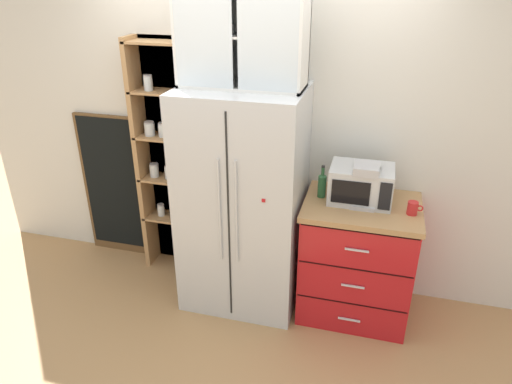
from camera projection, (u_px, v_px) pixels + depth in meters
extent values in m
plane|color=tan|center=(244.00, 292.00, 3.88)|extent=(10.74, 10.74, 0.00)
cube|color=silver|center=(257.00, 132.00, 3.67)|extent=(5.03, 0.10, 2.55)
cube|color=silver|center=(243.00, 201.00, 3.50)|extent=(0.88, 0.70, 1.72)
cube|color=black|center=(229.00, 223.00, 3.20)|extent=(0.01, 0.01, 1.58)
cylinder|color=silver|center=(220.00, 212.00, 3.17)|extent=(0.02, 0.02, 0.77)
cylinder|color=silver|center=(236.00, 214.00, 3.14)|extent=(0.02, 0.02, 0.77)
cube|color=red|center=(264.00, 201.00, 3.05)|extent=(0.02, 0.01, 0.02)
cube|color=brown|center=(173.00, 157.00, 3.94)|extent=(0.54, 0.04, 2.00)
cube|color=tan|center=(142.00, 160.00, 3.88)|extent=(0.04, 0.21, 2.00)
cube|color=tan|center=(193.00, 165.00, 3.77)|extent=(0.04, 0.21, 2.00)
cube|color=tan|center=(172.00, 217.00, 4.05)|extent=(0.48, 0.21, 0.02)
cylinder|color=silver|center=(161.00, 210.00, 4.05)|extent=(0.06, 0.06, 0.10)
cylinder|color=#E0C67F|center=(161.00, 212.00, 4.06)|extent=(0.05, 0.05, 0.07)
cylinder|color=#B2B2B7|center=(161.00, 205.00, 4.03)|extent=(0.06, 0.06, 0.01)
cylinder|color=silver|center=(181.00, 212.00, 4.00)|extent=(0.08, 0.08, 0.11)
cylinder|color=beige|center=(181.00, 214.00, 4.01)|extent=(0.07, 0.07, 0.07)
cylinder|color=#B2B2B7|center=(181.00, 206.00, 3.98)|extent=(0.08, 0.08, 0.01)
cube|color=tan|center=(169.00, 179.00, 3.89)|extent=(0.48, 0.21, 0.02)
cylinder|color=silver|center=(154.00, 171.00, 3.90)|extent=(0.08, 0.08, 0.10)
cylinder|color=#CCB78C|center=(154.00, 172.00, 3.90)|extent=(0.07, 0.07, 0.07)
cylinder|color=#B2B2B7|center=(154.00, 164.00, 3.87)|extent=(0.07, 0.07, 0.01)
cylinder|color=silver|center=(169.00, 173.00, 3.86)|extent=(0.07, 0.07, 0.10)
cylinder|color=#382316|center=(169.00, 174.00, 3.87)|extent=(0.06, 0.06, 0.07)
cylinder|color=#B2B2B7|center=(168.00, 166.00, 3.84)|extent=(0.06, 0.06, 0.01)
cylinder|color=silver|center=(183.00, 174.00, 3.82)|extent=(0.07, 0.07, 0.11)
cylinder|color=white|center=(183.00, 176.00, 3.83)|extent=(0.06, 0.06, 0.07)
cylinder|color=#B2B2B7|center=(182.00, 167.00, 3.80)|extent=(0.07, 0.07, 0.01)
cube|color=tan|center=(165.00, 137.00, 3.73)|extent=(0.48, 0.21, 0.02)
cylinder|color=silver|center=(150.00, 129.00, 3.72)|extent=(0.08, 0.08, 0.10)
cylinder|color=#2D2D2D|center=(150.00, 131.00, 3.73)|extent=(0.07, 0.07, 0.07)
cylinder|color=#B2B2B7|center=(149.00, 122.00, 3.70)|extent=(0.08, 0.08, 0.01)
cylinder|color=silver|center=(164.00, 130.00, 3.70)|extent=(0.08, 0.08, 0.10)
cylinder|color=brown|center=(164.00, 132.00, 3.71)|extent=(0.07, 0.07, 0.07)
cylinder|color=#B2B2B7|center=(163.00, 124.00, 3.68)|extent=(0.08, 0.08, 0.01)
cylinder|color=silver|center=(180.00, 132.00, 3.66)|extent=(0.06, 0.06, 0.10)
cylinder|color=white|center=(180.00, 134.00, 3.67)|extent=(0.06, 0.06, 0.07)
cylinder|color=#B2B2B7|center=(179.00, 125.00, 3.64)|extent=(0.06, 0.06, 0.01)
cube|color=tan|center=(161.00, 92.00, 3.57)|extent=(0.48, 0.21, 0.02)
cylinder|color=silver|center=(148.00, 84.00, 3.55)|extent=(0.07, 0.07, 0.11)
cylinder|color=#B77A38|center=(148.00, 86.00, 3.55)|extent=(0.06, 0.06, 0.07)
cylinder|color=#B2B2B7|center=(147.00, 76.00, 3.52)|extent=(0.06, 0.06, 0.01)
cube|color=tan|center=(156.00, 42.00, 3.41)|extent=(0.48, 0.21, 0.02)
cube|color=red|center=(356.00, 261.00, 3.51)|extent=(0.80, 0.62, 0.89)
cube|color=tan|center=(362.00, 206.00, 3.31)|extent=(0.83, 0.65, 0.04)
cube|color=black|center=(351.00, 304.00, 3.30)|extent=(0.78, 0.00, 0.01)
cube|color=silver|center=(349.00, 320.00, 3.36)|extent=(0.16, 0.01, 0.01)
cube|color=black|center=(355.00, 269.00, 3.17)|extent=(0.78, 0.00, 0.01)
cube|color=silver|center=(353.00, 286.00, 3.23)|extent=(0.16, 0.01, 0.01)
cube|color=black|center=(359.00, 232.00, 3.04)|extent=(0.78, 0.00, 0.01)
cube|color=silver|center=(357.00, 250.00, 3.10)|extent=(0.16, 0.01, 0.01)
cube|color=silver|center=(361.00, 184.00, 3.29)|extent=(0.44, 0.32, 0.26)
cube|color=black|center=(350.00, 193.00, 3.16)|extent=(0.26, 0.01, 0.17)
cube|color=black|center=(385.00, 197.00, 3.11)|extent=(0.08, 0.01, 0.20)
cube|color=#B7B7BC|center=(363.00, 203.00, 3.27)|extent=(0.17, 0.20, 0.03)
cube|color=#B7B7BC|center=(365.00, 182.00, 3.27)|extent=(0.17, 0.06, 0.30)
cube|color=#B7B7BC|center=(367.00, 169.00, 3.16)|extent=(0.17, 0.20, 0.06)
cylinder|color=black|center=(364.00, 194.00, 3.23)|extent=(0.11, 0.11, 0.12)
cylinder|color=red|center=(412.00, 208.00, 3.14)|extent=(0.07, 0.07, 0.09)
torus|color=red|center=(420.00, 208.00, 3.13)|extent=(0.05, 0.01, 0.05)
cylinder|color=#285B33|center=(322.00, 186.00, 3.37)|extent=(0.06, 0.06, 0.16)
cone|color=#285B33|center=(323.00, 176.00, 3.33)|extent=(0.06, 0.06, 0.04)
cylinder|color=#285B33|center=(323.00, 172.00, 3.32)|extent=(0.02, 0.02, 0.07)
cylinder|color=black|center=(323.00, 167.00, 3.30)|extent=(0.03, 0.03, 0.01)
cube|color=silver|center=(248.00, 32.00, 3.13)|extent=(0.85, 0.02, 0.67)
cube|color=silver|center=(243.00, 85.00, 3.14)|extent=(0.85, 0.32, 0.02)
cube|color=silver|center=(183.00, 33.00, 3.10)|extent=(0.02, 0.32, 0.67)
cube|color=silver|center=(305.00, 37.00, 2.90)|extent=(0.02, 0.32, 0.67)
cube|color=silver|center=(242.00, 35.00, 3.00)|extent=(0.82, 0.30, 0.02)
cube|color=silver|center=(203.00, 37.00, 2.92)|extent=(0.39, 0.01, 0.63)
cube|color=silver|center=(268.00, 40.00, 2.82)|extent=(0.39, 0.01, 0.63)
cylinder|color=silver|center=(202.00, 81.00, 3.21)|extent=(0.05, 0.05, 0.00)
cylinder|color=silver|center=(201.00, 76.00, 3.19)|extent=(0.01, 0.01, 0.07)
cone|color=silver|center=(201.00, 67.00, 3.17)|extent=(0.06, 0.06, 0.05)
cylinder|color=silver|center=(243.00, 84.00, 3.14)|extent=(0.05, 0.05, 0.00)
cylinder|color=silver|center=(243.00, 79.00, 3.12)|extent=(0.01, 0.01, 0.07)
cone|color=silver|center=(242.00, 70.00, 3.10)|extent=(0.06, 0.06, 0.05)
cylinder|color=silver|center=(285.00, 86.00, 3.07)|extent=(0.05, 0.05, 0.00)
cylinder|color=silver|center=(285.00, 81.00, 3.05)|extent=(0.01, 0.01, 0.07)
cone|color=silver|center=(286.00, 72.00, 3.03)|extent=(0.06, 0.06, 0.05)
cylinder|color=white|center=(205.00, 28.00, 3.04)|extent=(0.06, 0.06, 0.07)
cylinder|color=white|center=(229.00, 28.00, 3.00)|extent=(0.06, 0.06, 0.07)
cylinder|color=white|center=(255.00, 29.00, 2.96)|extent=(0.06, 0.06, 0.07)
cylinder|color=white|center=(280.00, 30.00, 2.92)|extent=(0.06, 0.06, 0.07)
cube|color=brown|center=(115.00, 187.00, 4.18)|extent=(0.60, 0.04, 1.33)
cube|color=black|center=(113.00, 185.00, 4.15)|extent=(0.54, 0.01, 1.23)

